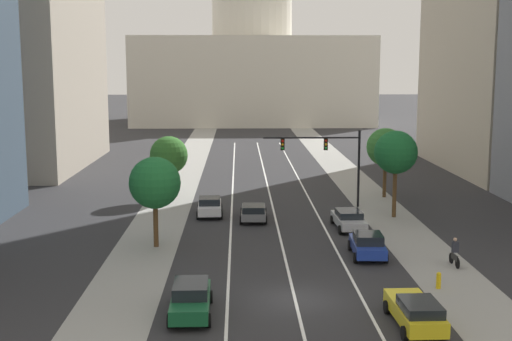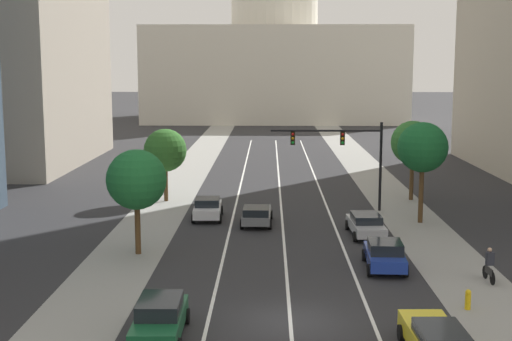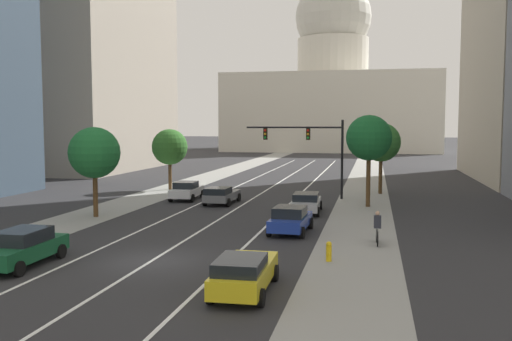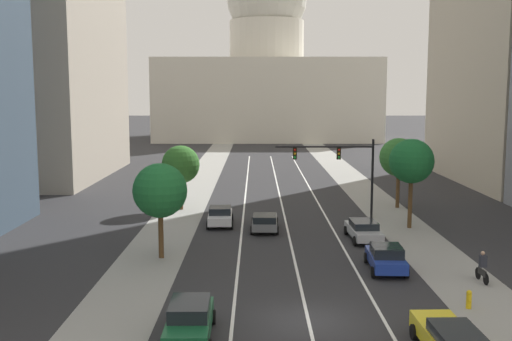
{
  "view_description": "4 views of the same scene",
  "coord_description": "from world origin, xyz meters",
  "px_view_note": "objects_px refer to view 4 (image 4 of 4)",
  "views": [
    {
      "loc": [
        -2.83,
        -32.99,
        11.78
      ],
      "look_at": [
        -1.42,
        21.89,
        3.22
      ],
      "focal_mm": 47.63,
      "sensor_mm": 36.0,
      "label": 1
    },
    {
      "loc": [
        -0.89,
        -28.38,
        10.62
      ],
      "look_at": [
        -1.96,
        27.85,
        2.12
      ],
      "focal_mm": 49.83,
      "sensor_mm": 36.0,
      "label": 2
    },
    {
      "loc": [
        9.66,
        -23.12,
        6.13
      ],
      "look_at": [
        -1.22,
        28.18,
        1.73
      ],
      "focal_mm": 39.09,
      "sensor_mm": 36.0,
      "label": 3
    },
    {
      "loc": [
        -2.36,
        -26.05,
        10.23
      ],
      "look_at": [
        -2.09,
        30.43,
        2.86
      ],
      "focal_mm": 42.15,
      "sensor_mm": 36.0,
      "label": 4
    }
  ],
  "objects_px": {
    "car_green": "(187,320)",
    "street_tree_near_left": "(178,165)",
    "fire_hydrant": "(466,299)",
    "cyclist": "(479,267)",
    "street_tree_mid_right": "(408,161)",
    "car_yellow": "(447,339)",
    "street_tree_near_right": "(396,157)",
    "car_gray": "(262,221)",
    "street_tree_mid_left": "(157,191)",
    "traffic_signal_mast": "(338,162)",
    "car_silver": "(361,230)",
    "car_white": "(217,216)",
    "car_blue": "(383,257)",
    "capitol_building": "(264,78)"
  },
  "relations": [
    {
      "from": "fire_hydrant",
      "to": "car_gray",
      "type": "bearing_deg",
      "value": 120.33
    },
    {
      "from": "car_white",
      "to": "capitol_building",
      "type": "bearing_deg",
      "value": -5.21
    },
    {
      "from": "car_silver",
      "to": "cyclist",
      "type": "distance_m",
      "value": 10.55
    },
    {
      "from": "car_yellow",
      "to": "street_tree_mid_left",
      "type": "height_order",
      "value": "street_tree_mid_left"
    },
    {
      "from": "car_blue",
      "to": "fire_hydrant",
      "type": "xyz_separation_m",
      "value": [
        2.64,
        -6.13,
        -0.31
      ]
    },
    {
      "from": "car_gray",
      "to": "cyclist",
      "type": "xyz_separation_m",
      "value": [
        11.62,
        -12.21,
        0.14
      ]
    },
    {
      "from": "cyclist",
      "to": "street_tree_near_right",
      "type": "height_order",
      "value": "street_tree_near_right"
    },
    {
      "from": "cyclist",
      "to": "street_tree_near_right",
      "type": "bearing_deg",
      "value": -3.35
    },
    {
      "from": "car_blue",
      "to": "car_green",
      "type": "bearing_deg",
      "value": 135.75
    },
    {
      "from": "car_green",
      "to": "street_tree_mid_right",
      "type": "distance_m",
      "value": 25.55
    },
    {
      "from": "car_gray",
      "to": "car_white",
      "type": "height_order",
      "value": "car_white"
    },
    {
      "from": "car_silver",
      "to": "street_tree_near_left",
      "type": "bearing_deg",
      "value": 49.78
    },
    {
      "from": "car_green",
      "to": "street_tree_near_right",
      "type": "height_order",
      "value": "street_tree_near_right"
    },
    {
      "from": "car_green",
      "to": "traffic_signal_mast",
      "type": "bearing_deg",
      "value": -22.54
    },
    {
      "from": "car_blue",
      "to": "car_white",
      "type": "bearing_deg",
      "value": 43.44
    },
    {
      "from": "car_gray",
      "to": "fire_hydrant",
      "type": "xyz_separation_m",
      "value": [
        9.49,
        -16.22,
        -0.25
      ]
    },
    {
      "from": "car_blue",
      "to": "street_tree_near_right",
      "type": "relative_size",
      "value": 0.69
    },
    {
      "from": "fire_hydrant",
      "to": "cyclist",
      "type": "xyz_separation_m",
      "value": [
        2.13,
        4.01,
        0.39
      ]
    },
    {
      "from": "car_green",
      "to": "traffic_signal_mast",
      "type": "height_order",
      "value": "traffic_signal_mast"
    },
    {
      "from": "car_gray",
      "to": "street_tree_near_left",
      "type": "bearing_deg",
      "value": 42.85
    },
    {
      "from": "car_blue",
      "to": "street_tree_near_left",
      "type": "relative_size",
      "value": 0.77
    },
    {
      "from": "car_silver",
      "to": "car_white",
      "type": "height_order",
      "value": "car_white"
    },
    {
      "from": "car_silver",
      "to": "traffic_signal_mast",
      "type": "xyz_separation_m",
      "value": [
        -0.55,
        7.59,
        3.86
      ]
    },
    {
      "from": "fire_hydrant",
      "to": "street_tree_mid_left",
      "type": "distance_m",
      "value": 18.69
    },
    {
      "from": "car_gray",
      "to": "street_tree_near_right",
      "type": "bearing_deg",
      "value": -51.73
    },
    {
      "from": "car_yellow",
      "to": "traffic_signal_mast",
      "type": "xyz_separation_m",
      "value": [
        -0.55,
        26.36,
        3.82
      ]
    },
    {
      "from": "cyclist",
      "to": "car_blue",
      "type": "bearing_deg",
      "value": 63.68
    },
    {
      "from": "car_gray",
      "to": "car_white",
      "type": "relative_size",
      "value": 1.08
    },
    {
      "from": "car_gray",
      "to": "street_tree_mid_right",
      "type": "relative_size",
      "value": 0.66
    },
    {
      "from": "car_yellow",
      "to": "street_tree_mid_right",
      "type": "relative_size",
      "value": 0.7
    },
    {
      "from": "car_gray",
      "to": "traffic_signal_mast",
      "type": "bearing_deg",
      "value": -51.43
    },
    {
      "from": "fire_hydrant",
      "to": "street_tree_near_left",
      "type": "height_order",
      "value": "street_tree_near_left"
    },
    {
      "from": "street_tree_near_left",
      "to": "car_yellow",
      "type": "bearing_deg",
      "value": -64.66
    },
    {
      "from": "car_gray",
      "to": "traffic_signal_mast",
      "type": "height_order",
      "value": "traffic_signal_mast"
    },
    {
      "from": "car_white",
      "to": "street_tree_near_left",
      "type": "xyz_separation_m",
      "value": [
        -3.8,
        6.36,
        3.21
      ]
    },
    {
      "from": "capitol_building",
      "to": "traffic_signal_mast",
      "type": "xyz_separation_m",
      "value": [
        4.58,
        -85.44,
        -8.69
      ]
    },
    {
      "from": "car_white",
      "to": "traffic_signal_mast",
      "type": "xyz_separation_m",
      "value": [
        9.72,
        3.02,
        3.82
      ]
    },
    {
      "from": "car_blue",
      "to": "car_white",
      "type": "distance_m",
      "value": 15.69
    },
    {
      "from": "car_yellow",
      "to": "street_tree_near_left",
      "type": "height_order",
      "value": "street_tree_near_left"
    },
    {
      "from": "traffic_signal_mast",
      "to": "street_tree_near_right",
      "type": "relative_size",
      "value": 1.29
    },
    {
      "from": "car_gray",
      "to": "street_tree_mid_left",
      "type": "bearing_deg",
      "value": 139.73
    },
    {
      "from": "capitol_building",
      "to": "car_green",
      "type": "relative_size",
      "value": 10.0
    },
    {
      "from": "fire_hydrant",
      "to": "cyclist",
      "type": "relative_size",
      "value": 0.53
    },
    {
      "from": "street_tree_near_left",
      "to": "street_tree_mid_left",
      "type": "bearing_deg",
      "value": -87.52
    },
    {
      "from": "car_gray",
      "to": "car_yellow",
      "type": "xyz_separation_m",
      "value": [
        6.86,
        -21.57,
        0.05
      ]
    },
    {
      "from": "car_green",
      "to": "street_tree_near_left",
      "type": "bearing_deg",
      "value": 6.85
    },
    {
      "from": "fire_hydrant",
      "to": "street_tree_near_right",
      "type": "bearing_deg",
      "value": 84.37
    },
    {
      "from": "cyclist",
      "to": "street_tree_mid_right",
      "type": "relative_size",
      "value": 0.25
    },
    {
      "from": "car_blue",
      "to": "traffic_signal_mast",
      "type": "height_order",
      "value": "traffic_signal_mast"
    },
    {
      "from": "street_tree_near_left",
      "to": "fire_hydrant",
      "type": "bearing_deg",
      "value": -55.56
    }
  ]
}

